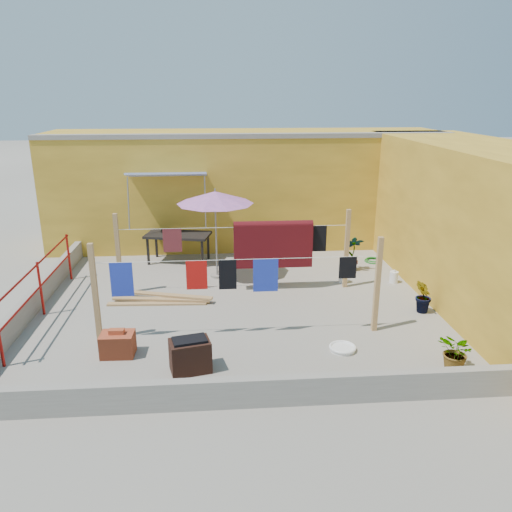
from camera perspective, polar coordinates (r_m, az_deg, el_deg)
name	(u,v)px	position (r m, az deg, el deg)	size (l,w,h in m)	color
ground	(237,304)	(10.48, -2.24, -5.52)	(80.00, 80.00, 0.00)	#9E998E
wall_back	(246,187)	(14.55, -1.13, 7.84)	(11.00, 3.27, 3.21)	gold
wall_right	(486,225)	(11.39, 24.83, 3.23)	(2.40, 9.00, 3.20)	gold
parapet_front	(247,392)	(7.22, -1.02, -15.29)	(8.30, 0.16, 0.44)	gray
parapet_left	(34,301)	(11.04, -24.00, -4.67)	(0.16, 7.30, 0.44)	gray
red_railing	(39,281)	(10.62, -23.51, -2.59)	(0.05, 4.20, 1.10)	maroon
clothesline_rig	(266,249)	(10.70, 1.18, 0.78)	(5.09, 2.35, 1.80)	tan
patio_umbrella	(215,198)	(11.52, -4.69, 6.62)	(2.21, 2.21, 2.13)	gray
outdoor_table	(178,236)	(13.01, -8.91, 2.22)	(1.76, 1.14, 0.76)	black
brick_stack	(118,344)	(8.78, -15.52, -9.67)	(0.56, 0.41, 0.48)	#AA4527
lumber_pile	(161,299)	(10.73, -10.76, -4.87)	(2.21, 0.72, 0.13)	tan
brazier	(190,355)	(8.07, -7.53, -11.16)	(0.70, 0.55, 0.56)	black
white_basin	(343,348)	(8.81, 9.86, -10.31)	(0.47, 0.47, 0.08)	white
water_jug_a	(394,277)	(12.02, 15.47, -2.34)	(0.20, 0.20, 0.31)	white
water_jug_b	(343,277)	(11.76, 9.95, -2.36)	(0.20, 0.20, 0.32)	white
green_hose	(373,260)	(13.43, 13.27, -0.48)	(0.47, 0.47, 0.07)	#186D1D
plant_back_a	(260,241)	(13.39, 0.49, 1.77)	(0.78, 0.68, 0.87)	#235317
plant_back_b	(292,244)	(13.53, 4.13, 1.35)	(0.35, 0.35, 0.63)	#235317
plant_right_a	(353,253)	(12.54, 11.08, 0.35)	(0.47, 0.32, 0.90)	#235317
plant_right_b	(424,297)	(10.49, 18.62, -4.42)	(0.39, 0.31, 0.70)	#235317
plant_right_c	(457,353)	(8.59, 22.01, -10.20)	(0.56, 0.49, 0.63)	#235317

